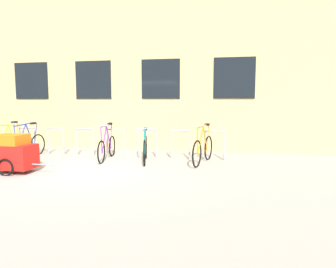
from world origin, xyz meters
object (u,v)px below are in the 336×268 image
at_px(bicycle_teal, 145,148).
at_px(bicycle_purple, 107,147).
at_px(bicycle_blue, 27,145).
at_px(bike_trailer, 14,153).
at_px(bicycle_yellow, 9,144).
at_px(bicycle_orange, 203,149).

height_order(bicycle_teal, bicycle_purple, bicycle_purple).
height_order(bicycle_blue, bike_trailer, bicycle_blue).
xyz_separation_m(bicycle_yellow, bicycle_orange, (5.92, 0.07, 0.02)).
height_order(bicycle_orange, bicycle_purple, bicycle_orange).
distance_m(bicycle_orange, bike_trailer, 4.71).
bearing_deg(bicycle_orange, bike_trailer, -156.11).
height_order(bicycle_teal, bicycle_blue, bicycle_blue).
height_order(bicycle_yellow, bicycle_purple, bicycle_yellow).
bearing_deg(bicycle_purple, bicycle_yellow, -178.58).
distance_m(bicycle_yellow, bicycle_teal, 4.32).
distance_m(bicycle_yellow, bicycle_blue, 0.67).
distance_m(bicycle_purple, bike_trailer, 2.46).
relative_size(bicycle_yellow, bicycle_orange, 0.93).
bearing_deg(bike_trailer, bicycle_teal, 33.87).
height_order(bicycle_yellow, bicycle_orange, bicycle_orange).
xyz_separation_m(bicycle_blue, bike_trailer, (0.94, -1.78, 0.09)).
relative_size(bicycle_teal, bicycle_blue, 1.03).
relative_size(bicycle_blue, bicycle_purple, 0.95).
distance_m(bicycle_orange, bicycle_purple, 2.77).
xyz_separation_m(bicycle_teal, bicycle_blue, (-3.65, -0.04, -0.00)).
xyz_separation_m(bicycle_teal, bicycle_purple, (-1.17, 0.10, -0.00)).
xyz_separation_m(bicycle_yellow, bicycle_teal, (4.32, -0.02, 0.01)).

